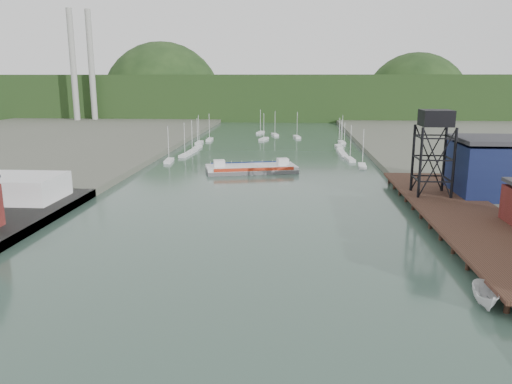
# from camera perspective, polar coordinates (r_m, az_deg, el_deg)

# --- Properties ---
(ground) EXTENTS (600.00, 600.00, 0.00)m
(ground) POSITION_cam_1_polar(r_m,az_deg,el_deg) (45.33, -7.68, -18.96)
(ground) COLOR #304B42
(ground) RESTS_ON ground
(east_pier) EXTENTS (14.00, 70.00, 2.45)m
(east_pier) POSITION_cam_1_polar(r_m,az_deg,el_deg) (90.07, 22.56, -2.25)
(east_pier) COLOR black
(east_pier) RESTS_ON ground
(white_shed) EXTENTS (18.00, 12.00, 4.50)m
(white_shed) POSITION_cam_1_polar(r_m,az_deg,el_deg) (104.11, -26.14, 0.46)
(white_shed) COLOR silver
(white_shed) RESTS_ON west_quay
(lift_tower) EXTENTS (6.50, 6.50, 16.00)m
(lift_tower) POSITION_cam_1_polar(r_m,az_deg,el_deg) (99.54, 19.85, 7.38)
(lift_tower) COLOR black
(lift_tower) RESTS_ON east_pier
(blue_shed) EXTENTS (20.50, 14.50, 11.30)m
(blue_shed) POSITION_cam_1_polar(r_m,az_deg,el_deg) (107.36, 26.96, 2.46)
(blue_shed) COLOR black
(blue_shed) RESTS_ON east_land
(marina_sailboats) EXTENTS (57.71, 92.65, 0.90)m
(marina_sailboats) POSITION_cam_1_polar(r_m,az_deg,el_deg) (177.84, 1.53, 5.25)
(marina_sailboats) COLOR silver
(marina_sailboats) RESTS_ON ground
(smokestacks) EXTENTS (11.20, 8.20, 60.00)m
(smokestacks) POSITION_cam_1_polar(r_m,az_deg,el_deg) (293.48, -19.23, 13.35)
(smokestacks) COLOR #989994
(smokestacks) RESTS_ON ground
(distant_hills) EXTENTS (500.00, 120.00, 80.00)m
(distant_hills) POSITION_cam_1_polar(r_m,az_deg,el_deg) (339.47, 2.21, 10.56)
(distant_hills) COLOR black
(distant_hills) RESTS_ON ground
(chain_ferry) EXTENTS (24.81, 14.64, 3.35)m
(chain_ferry) POSITION_cam_1_polar(r_m,az_deg,el_deg) (130.14, -0.54, 2.72)
(chain_ferry) COLOR #555457
(chain_ferry) RESTS_ON ground
(motorboat) EXTENTS (2.97, 6.14, 2.28)m
(motorboat) POSITION_cam_1_polar(r_m,az_deg,el_deg) (59.50, 24.72, -10.80)
(motorboat) COLOR silver
(motorboat) RESTS_ON ground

